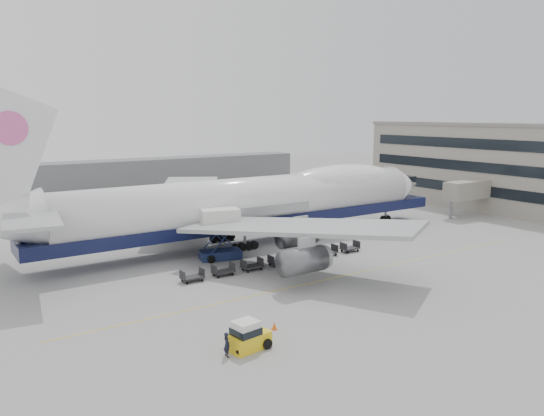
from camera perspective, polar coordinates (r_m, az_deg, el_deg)
ground at (r=61.90m, az=3.80°, el=-5.97°), size 260.00×260.00×0.00m
apron_line at (r=57.47m, az=7.47°, el=-7.30°), size 60.00×0.15×0.01m
hangar at (r=120.78m, az=-20.96°, el=2.94°), size 110.00×8.00×7.00m
airliner at (r=70.66m, az=-1.67°, el=0.73°), size 67.00×55.30×19.98m
catering_truck at (r=63.13m, az=-5.61°, el=-2.46°), size 5.26×4.17×6.06m
baggage_tug at (r=39.98m, az=-2.60°, el=-13.65°), size 3.26×2.05×2.24m
ground_worker at (r=39.02m, az=-4.88°, el=-14.43°), size 0.46×0.68×1.82m
traffic_cone at (r=43.57m, az=0.25°, el=-12.56°), size 0.43×0.43×0.63m
dolly_0 at (r=55.74m, az=-8.57°, el=-7.31°), size 2.30×1.35×1.30m
dolly_1 at (r=57.29m, az=-5.28°, el=-6.76°), size 2.30×1.35×1.30m
dolly_2 at (r=59.02m, az=-2.17°, el=-6.22°), size 2.30×1.35×1.30m
dolly_3 at (r=60.92m, az=0.74°, el=-5.69°), size 2.30×1.35×1.30m
dolly_4 at (r=62.97m, az=3.47°, el=-5.18°), size 2.30×1.35×1.30m
dolly_5 at (r=65.16m, az=6.01°, el=-4.70°), size 2.30×1.35×1.30m
dolly_6 at (r=67.46m, az=8.38°, el=-4.24°), size 2.30×1.35×1.30m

